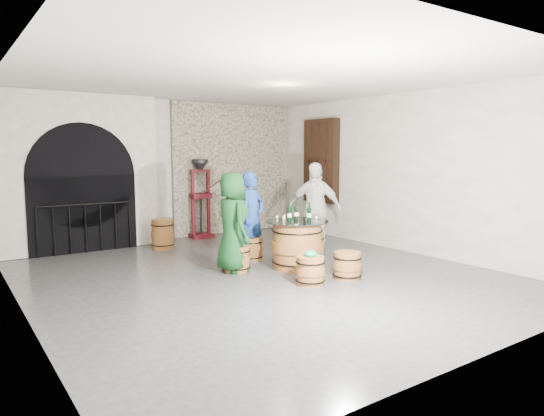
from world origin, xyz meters
TOP-DOWN VIEW (x-y plane):
  - ground at (0.00, 0.00)m, footprint 8.00×8.00m
  - wall_back at (0.00, 4.00)m, footprint 8.00×0.00m
  - wall_front at (0.00, -4.00)m, footprint 8.00×0.00m
  - wall_left at (-3.50, 0.00)m, footprint 0.00×8.00m
  - wall_right at (3.50, 0.00)m, footprint 0.00×8.00m
  - ceiling at (0.00, 0.00)m, footprint 8.00×8.00m
  - stone_facing_panel at (1.80, 3.94)m, footprint 3.20×0.12m
  - arched_opening at (-1.90, 3.74)m, footprint 3.10×0.60m
  - shuttered_window at (3.38, 2.40)m, footprint 0.23×1.10m
  - barrel_table at (0.80, -0.02)m, footprint 1.09×1.09m
  - barrel_stool_left at (-0.18, 0.39)m, footprint 0.46×0.46m
  - barrel_stool_far at (0.48, 0.99)m, footprint 0.46×0.46m
  - barrel_stool_right at (1.66, 0.59)m, footprint 0.46×0.46m
  - barrel_stool_near_right at (1.02, -1.05)m, footprint 0.46×0.46m
  - barrel_stool_near_left at (0.32, -0.96)m, footprint 0.46×0.46m
  - green_cap at (0.33, -0.97)m, footprint 0.23×0.18m
  - person_green at (-0.24, 0.42)m, footprint 0.62×0.88m
  - person_blue at (0.49, 0.95)m, footprint 0.71×0.59m
  - person_white at (1.74, 0.65)m, footprint 0.98×1.13m
  - wine_bottle_left at (0.67, 0.05)m, footprint 0.08×0.08m
  - wine_bottle_center at (0.96, -0.14)m, footprint 0.08×0.08m
  - wine_bottle_right at (0.87, 0.10)m, footprint 0.08×0.08m
  - tasting_glass_a at (0.50, -0.03)m, footprint 0.05×0.05m
  - tasting_glass_b at (1.07, 0.05)m, footprint 0.05×0.05m
  - tasting_glass_c at (0.67, 0.18)m, footprint 0.05×0.05m
  - tasting_glass_d at (0.98, 0.20)m, footprint 0.05×0.05m
  - tasting_glass_e at (1.01, -0.28)m, footprint 0.05×0.05m
  - tasting_glass_f at (0.49, 0.15)m, footprint 0.05×0.05m
  - side_barrel at (-0.49, 2.92)m, footprint 0.47×0.47m
  - corking_press at (0.78, 3.66)m, footprint 0.76×0.44m
  - control_box at (2.05, 3.86)m, footprint 0.18×0.10m

SIDE VIEW (x-z plane):
  - ground at x=0.00m, z-range 0.00..0.00m
  - barrel_stool_left at x=-0.18m, z-range 0.00..0.43m
  - barrel_stool_far at x=0.48m, z-range 0.00..0.43m
  - barrel_stool_right at x=1.66m, z-range 0.00..0.43m
  - barrel_stool_near_right at x=1.02m, z-range 0.00..0.43m
  - barrel_stool_near_left at x=0.32m, z-range 0.00..0.43m
  - side_barrel at x=-0.49m, z-range 0.00..0.63m
  - barrel_table at x=0.80m, z-range 0.00..0.83m
  - green_cap at x=0.33m, z-range 0.43..0.53m
  - person_blue at x=0.49m, z-range 0.00..1.66m
  - person_green at x=-0.24m, z-range 0.00..1.69m
  - tasting_glass_a at x=0.50m, z-range 0.83..0.93m
  - tasting_glass_b at x=1.07m, z-range 0.83..0.93m
  - tasting_glass_c at x=0.67m, z-range 0.83..0.93m
  - tasting_glass_d at x=0.98m, z-range 0.83..0.93m
  - tasting_glass_e at x=1.01m, z-range 0.83..0.93m
  - tasting_glass_f at x=0.49m, z-range 0.83..0.93m
  - person_white at x=1.74m, z-range 0.00..1.82m
  - wine_bottle_left at x=0.67m, z-range 0.80..1.13m
  - wine_bottle_center at x=0.96m, z-range 0.80..1.13m
  - wine_bottle_right at x=0.87m, z-range 0.80..1.13m
  - corking_press at x=0.78m, z-range 0.15..2.00m
  - control_box at x=2.05m, z-range 1.24..1.46m
  - arched_opening at x=-1.90m, z-range -0.01..3.18m
  - wall_back at x=0.00m, z-range -2.40..5.60m
  - wall_front at x=0.00m, z-range -2.40..5.60m
  - wall_left at x=-3.50m, z-range -2.40..5.60m
  - wall_right at x=3.50m, z-range -2.40..5.60m
  - stone_facing_panel at x=1.80m, z-range 0.01..3.19m
  - shuttered_window at x=3.38m, z-range 0.80..2.80m
  - ceiling at x=0.00m, z-range 3.20..3.20m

